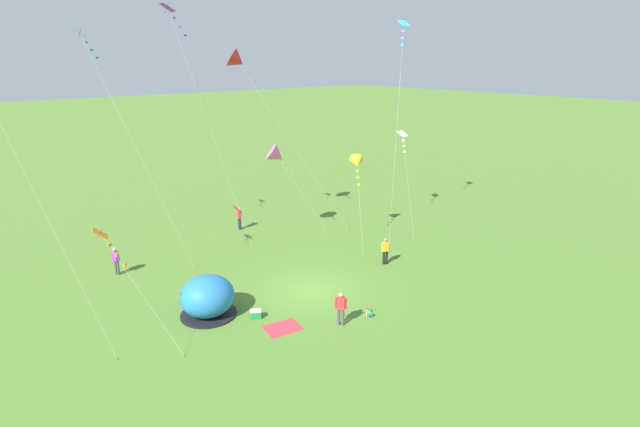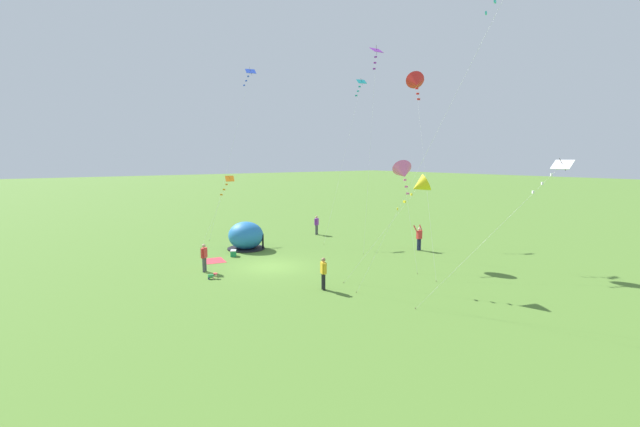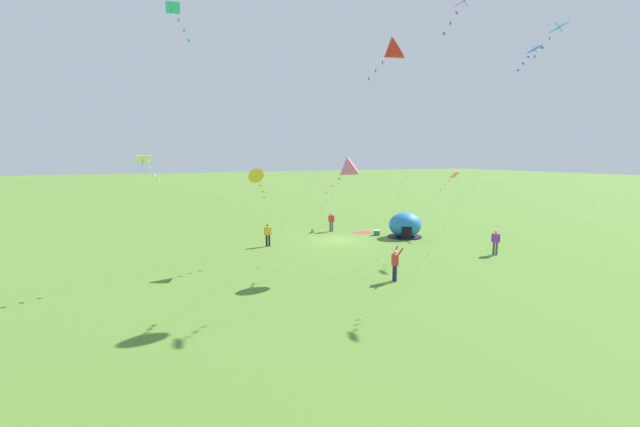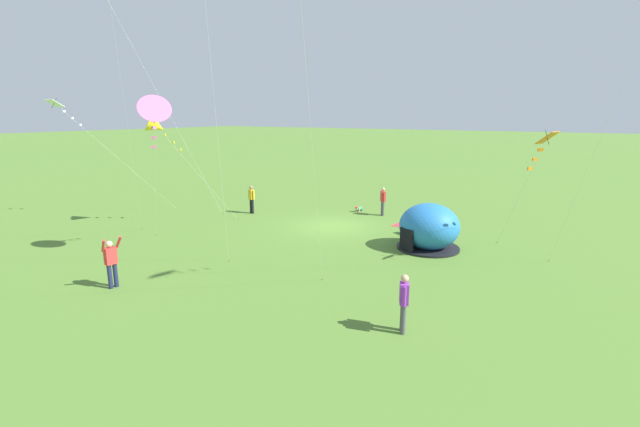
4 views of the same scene
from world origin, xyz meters
The scene contains 17 objects.
ground_plane centered at (0.00, 0.00, 0.00)m, with size 300.00×300.00×0.00m, color #517A2D.
popup_tent centered at (-5.72, 1.13, 1.00)m, with size 2.81×2.81×2.10m.
picnic_blanket centered at (-3.61, -2.30, 0.01)m, with size 1.70×1.30×0.01m, color #CC333D.
cooler_box centered at (-4.09, -0.68, 0.22)m, with size 0.64×0.59×0.44m.
toddler_crawling centered at (0.45, -4.08, 0.18)m, with size 0.35×0.55×0.32m.
person_with_toddler centered at (5.85, -0.15, 0.96)m, with size 0.56×0.35×1.72m.
person_strolling centered at (-1.29, -3.87, 0.96)m, with size 0.43×0.48×1.72m.
person_near_tent centered at (-7.55, 9.05, 0.96)m, with size 0.37×0.55×1.72m.
person_arms_raised centered at (2.32, 11.42, 1.00)m, with size 0.51×0.68×1.89m.
kite_pink centered at (3.60, 8.15, 5.94)m, with size 4.14×2.90×6.76m.
kite_teal centered at (-6.49, 13.11, 13.19)m, with size 3.50×7.01×14.03m.
kite_cyan centered at (12.27, 4.85, 13.97)m, with size 5.70×4.54×14.95m.
kite_red centered at (2.31, 10.58, 12.16)m, with size 7.08×5.72×12.95m.
kite_purple centered at (-1.99, 10.77, 14.70)m, with size 3.38×4.24×15.63m.
kite_yellow centered at (7.95, 4.74, 5.39)m, with size 3.16×4.04×6.02m.
kite_orange centered at (-9.99, 1.69, 4.87)m, with size 2.22×3.81×5.43m.
kite_white centered at (14.32, 6.14, 6.31)m, with size 4.26×5.23×6.90m.
Camera 1 is at (-15.82, -19.67, 12.45)m, focal length 28.00 mm.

